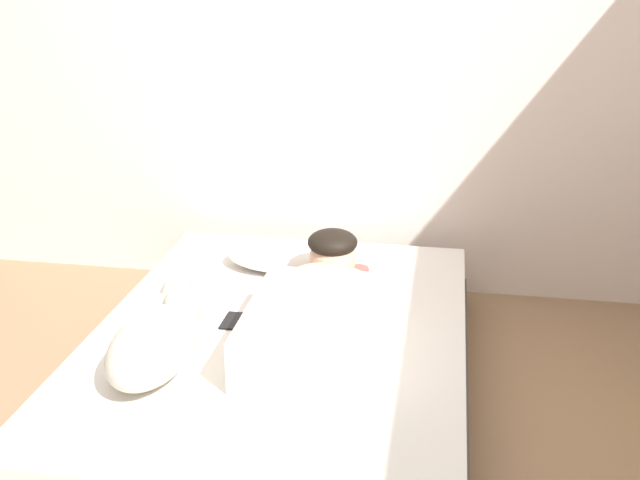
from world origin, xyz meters
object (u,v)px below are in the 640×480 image
object	(u,v)px
dog	(157,341)
cell_phone	(232,321)
coffee_cup	(359,276)
pillow	(286,255)
person_lying	(317,307)
bed	(281,363)

from	to	relation	value
dog	cell_phone	size ratio (longest dim) A/B	4.11
coffee_cup	cell_phone	bearing A→B (deg)	-135.33
dog	coffee_cup	bearing A→B (deg)	53.97
coffee_cup	dog	bearing A→B (deg)	-126.03
coffee_cup	cell_phone	world-z (taller)	coffee_cup
pillow	person_lying	distance (m)	0.64
coffee_cup	bed	bearing A→B (deg)	-117.92
coffee_cup	person_lying	bearing A→B (deg)	-101.75
pillow	coffee_cup	size ratio (longest dim) A/B	4.16
bed	cell_phone	distance (m)	0.24
bed	dog	size ratio (longest dim) A/B	3.32
dog	cell_phone	bearing A→B (deg)	68.03
person_lying	dog	world-z (taller)	person_lying
bed	person_lying	world-z (taller)	person_lying
pillow	cell_phone	size ratio (longest dim) A/B	3.71
bed	cell_phone	bearing A→B (deg)	172.83
cell_phone	pillow	bearing A→B (deg)	80.99
bed	person_lying	size ratio (longest dim) A/B	2.08
cell_phone	coffee_cup	bearing A→B (deg)	44.67
pillow	coffee_cup	xyz separation A→B (m)	(0.34, -0.13, -0.02)
dog	coffee_cup	xyz separation A→B (m)	(0.58, 0.79, -0.07)
coffee_cup	pillow	bearing A→B (deg)	158.75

